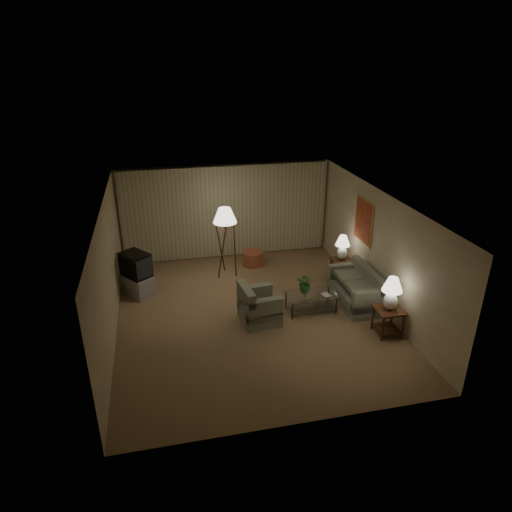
{
  "coord_description": "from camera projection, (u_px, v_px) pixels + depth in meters",
  "views": [
    {
      "loc": [
        -1.88,
        -8.85,
        5.49
      ],
      "look_at": [
        0.24,
        0.6,
        1.18
      ],
      "focal_mm": 32.0,
      "sensor_mm": 36.0,
      "label": 1
    }
  ],
  "objects": [
    {
      "name": "room_shell",
      "position": [
        239.0,
        221.0,
        11.14
      ],
      "size": [
        6.04,
        7.02,
        2.72
      ],
      "color": "beige",
      "rests_on": "ground"
    },
    {
      "name": "sofa",
      "position": [
        355.0,
        290.0,
        10.81
      ],
      "size": [
        1.61,
        0.83,
        0.71
      ],
      "rotation": [
        0.0,
        0.0,
        -1.56
      ],
      "color": "gray",
      "rests_on": "ground"
    },
    {
      "name": "ottoman",
      "position": [
        253.0,
        258.0,
        12.88
      ],
      "size": [
        0.71,
        0.71,
        0.39
      ],
      "primitive_type": "cylinder",
      "rotation": [
        0.0,
        0.0,
        0.23
      ],
      "color": "#AB4F3A",
      "rests_on": "ground"
    },
    {
      "name": "side_table_far",
      "position": [
        341.0,
        266.0,
        11.93
      ],
      "size": [
        0.51,
        0.43,
        0.6
      ],
      "color": "#361C0E",
      "rests_on": "ground"
    },
    {
      "name": "crt_tv",
      "position": [
        135.0,
        265.0,
        11.07
      ],
      "size": [
        1.17,
        1.17,
        0.6
      ],
      "primitive_type": "cube",
      "rotation": [
        0.0,
        0.0,
        -0.92
      ],
      "color": "black",
      "rests_on": "tv_cabinet"
    },
    {
      "name": "tv_cabinet",
      "position": [
        138.0,
        285.0,
        11.29
      ],
      "size": [
        1.27,
        1.26,
        0.5
      ],
      "primitive_type": "cube",
      "rotation": [
        0.0,
        0.0,
        -0.92
      ],
      "color": "#969698",
      "rests_on": "ground"
    },
    {
      "name": "table_lamp_far",
      "position": [
        343.0,
        245.0,
        11.7
      ],
      "size": [
        0.38,
        0.38,
        0.65
      ],
      "color": "white",
      "rests_on": "side_table_far"
    },
    {
      "name": "table_lamp_near",
      "position": [
        392.0,
        291.0,
        9.36
      ],
      "size": [
        0.42,
        0.42,
        0.73
      ],
      "color": "white",
      "rests_on": "side_table_near"
    },
    {
      "name": "armchair",
      "position": [
        260.0,
        307.0,
        10.1
      ],
      "size": [
        1.02,
        0.99,
        0.71
      ],
      "rotation": [
        0.0,
        0.0,
        1.68
      ],
      "color": "gray",
      "rests_on": "ground"
    },
    {
      "name": "book",
      "position": [
        323.0,
        296.0,
        10.43
      ],
      "size": [
        0.21,
        0.25,
        0.02
      ],
      "primitive_type": "imported",
      "rotation": [
        0.0,
        0.0,
        0.23
      ],
      "color": "olive",
      "rests_on": "coffee_table"
    },
    {
      "name": "vase",
      "position": [
        305.0,
        293.0,
        10.41
      ],
      "size": [
        0.18,
        0.18,
        0.15
      ],
      "primitive_type": "imported",
      "rotation": [
        0.0,
        0.0,
        -0.38
      ],
      "color": "white",
      "rests_on": "coffee_table"
    },
    {
      "name": "coffee_table",
      "position": [
        311.0,
        300.0,
        10.53
      ],
      "size": [
        1.19,
        0.65,
        0.41
      ],
      "color": "silver",
      "rests_on": "ground"
    },
    {
      "name": "ground",
      "position": [
        252.0,
        314.0,
        10.5
      ],
      "size": [
        7.0,
        7.0,
        0.0
      ],
      "primitive_type": "plane",
      "color": "#A6835B",
      "rests_on": "ground"
    },
    {
      "name": "flowers",
      "position": [
        306.0,
        281.0,
        10.29
      ],
      "size": [
        0.52,
        0.49,
        0.46
      ],
      "primitive_type": "imported",
      "rotation": [
        0.0,
        0.0,
        -0.4
      ],
      "color": "#377D38",
      "rests_on": "vase"
    },
    {
      "name": "floor_lamp",
      "position": [
        226.0,
        241.0,
        11.95
      ],
      "size": [
        0.61,
        0.61,
        1.89
      ],
      "color": "#361C0E",
      "rests_on": "ground"
    },
    {
      "name": "side_table_near",
      "position": [
        388.0,
        317.0,
        9.61
      ],
      "size": [
        0.56,
        0.56,
        0.6
      ],
      "color": "#361C0E",
      "rests_on": "ground"
    }
  ]
}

